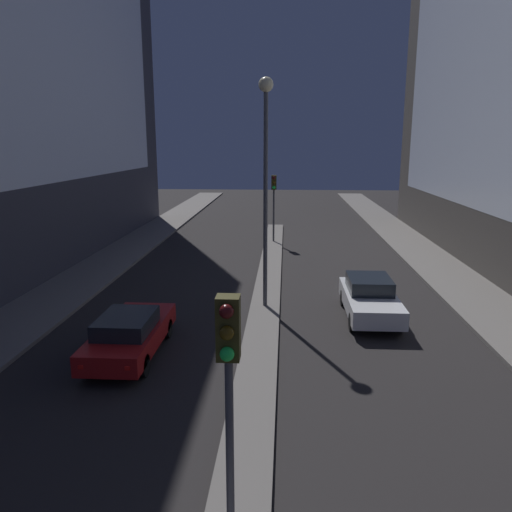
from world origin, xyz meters
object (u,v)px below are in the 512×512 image
at_px(traffic_light_mid, 274,193).
at_px(street_lamp, 266,153).
at_px(car_right_lane, 370,298).
at_px(traffic_light_near, 229,374).
at_px(car_left_lane, 130,333).

bearing_deg(traffic_light_mid, street_lamp, -90.00).
relative_size(street_lamp, car_right_lane, 1.91).
distance_m(traffic_light_near, street_lamp, 12.63).
bearing_deg(car_left_lane, traffic_light_near, -62.94).
bearing_deg(car_right_lane, car_left_lane, -153.39).
relative_size(traffic_light_mid, car_right_lane, 0.95).
distance_m(traffic_light_mid, street_lamp, 13.33).
distance_m(traffic_light_mid, car_left_lane, 18.31).
xyz_separation_m(street_lamp, car_left_lane, (-3.92, -4.67, -5.27)).
relative_size(traffic_light_mid, street_lamp, 0.50).
height_order(traffic_light_mid, street_lamp, street_lamp).
xyz_separation_m(traffic_light_near, car_right_lane, (3.92, 11.59, -2.50)).
bearing_deg(car_left_lane, street_lamp, 49.99).
bearing_deg(traffic_light_mid, car_left_lane, -102.47).
distance_m(traffic_light_near, car_right_lane, 12.49).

